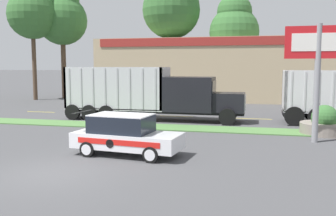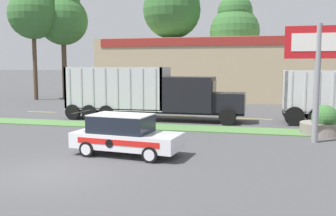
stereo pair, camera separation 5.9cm
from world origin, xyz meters
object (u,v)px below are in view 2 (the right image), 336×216
rally_car (125,134)px  store_sign_post (318,57)px  dump_truck_mid (167,97)px  stone_planter (324,124)px

rally_car → store_sign_post: (7.76, 4.45, 3.12)m
dump_truck_mid → store_sign_post: size_ratio=2.16×
store_sign_post → rally_car: bearing=-150.2°
dump_truck_mid → stone_planter: 9.74m
dump_truck_mid → rally_car: 9.74m
dump_truck_mid → store_sign_post: bearing=-31.8°
dump_truck_mid → rally_car: bearing=-85.9°
dump_truck_mid → stone_planter: size_ratio=4.79×
dump_truck_mid → store_sign_post: (8.45, -5.24, 2.39)m
rally_car → store_sign_post: 9.47m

